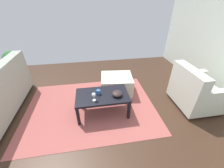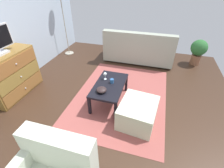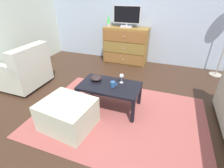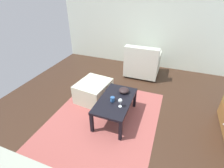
{
  "view_description": "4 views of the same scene",
  "coord_description": "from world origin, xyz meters",
  "px_view_note": "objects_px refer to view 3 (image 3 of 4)",
  "views": [
    {
      "loc": [
        0.12,
        2.02,
        1.96
      ],
      "look_at": [
        -0.21,
        0.02,
        0.66
      ],
      "focal_mm": 22.14,
      "sensor_mm": 36.0,
      "label": 1
    },
    {
      "loc": [
        -2.47,
        -0.78,
        2.22
      ],
      "look_at": [
        -0.13,
        -0.09,
        0.51
      ],
      "focal_mm": 25.68,
      "sensor_mm": 36.0,
      "label": 2
    },
    {
      "loc": [
        0.78,
        -2.15,
        1.72
      ],
      "look_at": [
        0.04,
        -0.09,
        0.49
      ],
      "focal_mm": 26.4,
      "sensor_mm": 36.0,
      "label": 3
    },
    {
      "loc": [
        2.19,
        0.77,
        2.18
      ],
      "look_at": [
        -0.15,
        -0.12,
        0.65
      ],
      "focal_mm": 26.74,
      "sensor_mm": 36.0,
      "label": 4
    }
  ],
  "objects_px": {
    "tv": "(127,16)",
    "mug": "(113,84)",
    "dresser": "(126,46)",
    "lava_lamp": "(109,21)",
    "bowl_decorative": "(96,78)",
    "coffee_table": "(110,88)",
    "wine_glass": "(122,76)",
    "ottoman": "(68,114)",
    "armchair": "(24,71)"
  },
  "relations": [
    {
      "from": "tv",
      "to": "armchair",
      "type": "height_order",
      "value": "tv"
    },
    {
      "from": "wine_glass",
      "to": "lava_lamp",
      "type": "bearing_deg",
      "value": 116.56
    },
    {
      "from": "bowl_decorative",
      "to": "armchair",
      "type": "distance_m",
      "value": 1.6
    },
    {
      "from": "tv",
      "to": "coffee_table",
      "type": "bearing_deg",
      "value": -81.22
    },
    {
      "from": "lava_lamp",
      "to": "ottoman",
      "type": "bearing_deg",
      "value": -81.84
    },
    {
      "from": "lava_lamp",
      "to": "ottoman",
      "type": "height_order",
      "value": "lava_lamp"
    },
    {
      "from": "dresser",
      "to": "bowl_decorative",
      "type": "relative_size",
      "value": 5.92
    },
    {
      "from": "tv",
      "to": "ottoman",
      "type": "distance_m",
      "value": 2.88
    },
    {
      "from": "dresser",
      "to": "armchair",
      "type": "xyz_separation_m",
      "value": [
        -1.55,
        -1.95,
        -0.13
      ]
    },
    {
      "from": "tv",
      "to": "mug",
      "type": "relative_size",
      "value": 6.05
    },
    {
      "from": "tv",
      "to": "coffee_table",
      "type": "height_order",
      "value": "tv"
    },
    {
      "from": "bowl_decorative",
      "to": "tv",
      "type": "bearing_deg",
      "value": 91.49
    },
    {
      "from": "dresser",
      "to": "tv",
      "type": "height_order",
      "value": "tv"
    },
    {
      "from": "coffee_table",
      "to": "dresser",
      "type": "bearing_deg",
      "value": 98.58
    },
    {
      "from": "armchair",
      "to": "wine_glass",
      "type": "bearing_deg",
      "value": 1.45
    },
    {
      "from": "lava_lamp",
      "to": "bowl_decorative",
      "type": "height_order",
      "value": "lava_lamp"
    },
    {
      "from": "dresser",
      "to": "tv",
      "type": "relative_size",
      "value": 1.64
    },
    {
      "from": "tv",
      "to": "wine_glass",
      "type": "bearing_deg",
      "value": -76.22
    },
    {
      "from": "tv",
      "to": "lava_lamp",
      "type": "relative_size",
      "value": 2.09
    },
    {
      "from": "coffee_table",
      "to": "wine_glass",
      "type": "height_order",
      "value": "wine_glass"
    },
    {
      "from": "bowl_decorative",
      "to": "lava_lamp",
      "type": "bearing_deg",
      "value": 104.8
    },
    {
      "from": "dresser",
      "to": "lava_lamp",
      "type": "height_order",
      "value": "lava_lamp"
    },
    {
      "from": "tv",
      "to": "mug",
      "type": "bearing_deg",
      "value": -79.55
    },
    {
      "from": "mug",
      "to": "armchair",
      "type": "height_order",
      "value": "armchair"
    },
    {
      "from": "ottoman",
      "to": "dresser",
      "type": "bearing_deg",
      "value": 88.08
    },
    {
      "from": "dresser",
      "to": "coffee_table",
      "type": "distance_m",
      "value": 2.06
    },
    {
      "from": "armchair",
      "to": "lava_lamp",
      "type": "bearing_deg",
      "value": 60.37
    },
    {
      "from": "mug",
      "to": "ottoman",
      "type": "height_order",
      "value": "mug"
    },
    {
      "from": "bowl_decorative",
      "to": "coffee_table",
      "type": "bearing_deg",
      "value": -15.16
    },
    {
      "from": "wine_glass",
      "to": "armchair",
      "type": "relative_size",
      "value": 0.18
    },
    {
      "from": "bowl_decorative",
      "to": "ottoman",
      "type": "xyz_separation_m",
      "value": [
        -0.13,
        -0.71,
        -0.26
      ]
    },
    {
      "from": "mug",
      "to": "bowl_decorative",
      "type": "distance_m",
      "value": 0.35
    },
    {
      "from": "dresser",
      "to": "coffee_table",
      "type": "height_order",
      "value": "dresser"
    },
    {
      "from": "bowl_decorative",
      "to": "ottoman",
      "type": "relative_size",
      "value": 0.27
    },
    {
      "from": "coffee_table",
      "to": "armchair",
      "type": "distance_m",
      "value": 1.86
    },
    {
      "from": "wine_glass",
      "to": "mug",
      "type": "relative_size",
      "value": 1.38
    },
    {
      "from": "armchair",
      "to": "ottoman",
      "type": "bearing_deg",
      "value": -26.33
    },
    {
      "from": "tv",
      "to": "mug",
      "type": "height_order",
      "value": "tv"
    },
    {
      "from": "dresser",
      "to": "tv",
      "type": "bearing_deg",
      "value": 114.52
    },
    {
      "from": "lava_lamp",
      "to": "mug",
      "type": "distance_m",
      "value": 2.28
    },
    {
      "from": "dresser",
      "to": "wine_glass",
      "type": "bearing_deg",
      "value": -76.36
    },
    {
      "from": "dresser",
      "to": "coffee_table",
      "type": "bearing_deg",
      "value": -81.42
    },
    {
      "from": "lava_lamp",
      "to": "armchair",
      "type": "height_order",
      "value": "lava_lamp"
    },
    {
      "from": "tv",
      "to": "dresser",
      "type": "bearing_deg",
      "value": -65.48
    },
    {
      "from": "bowl_decorative",
      "to": "dresser",
      "type": "bearing_deg",
      "value": 91.19
    },
    {
      "from": "wine_glass",
      "to": "bowl_decorative",
      "type": "xyz_separation_m",
      "value": [
        -0.42,
        -0.07,
        -0.07
      ]
    },
    {
      "from": "mug",
      "to": "bowl_decorative",
      "type": "height_order",
      "value": "bowl_decorative"
    },
    {
      "from": "dresser",
      "to": "mug",
      "type": "relative_size",
      "value": 9.95
    },
    {
      "from": "dresser",
      "to": "bowl_decorative",
      "type": "height_order",
      "value": "dresser"
    },
    {
      "from": "coffee_table",
      "to": "tv",
      "type": "bearing_deg",
      "value": 98.78
    }
  ]
}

